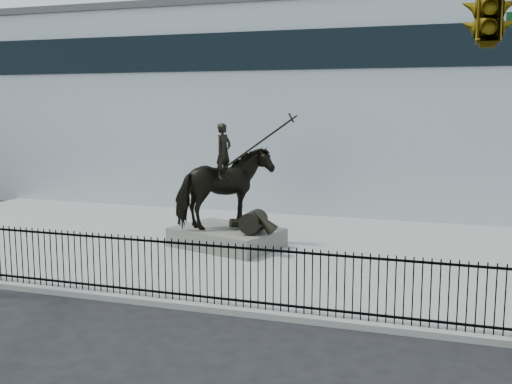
% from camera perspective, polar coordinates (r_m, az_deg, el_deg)
% --- Properties ---
extents(ground, '(120.00, 120.00, 0.00)m').
position_cam_1_polar(ground, '(13.44, -7.41, -12.63)').
color(ground, black).
rests_on(ground, ground).
extents(plaza, '(30.00, 12.00, 0.15)m').
position_cam_1_polar(plaza, '(19.68, 1.41, -5.54)').
color(plaza, gray).
rests_on(plaza, ground).
extents(building, '(44.00, 14.00, 9.00)m').
position_cam_1_polar(building, '(31.78, 8.24, 7.73)').
color(building, silver).
rests_on(building, ground).
extents(picket_fence, '(22.10, 0.10, 1.50)m').
position_cam_1_polar(picket_fence, '(14.23, -5.30, -7.56)').
color(picket_fence, black).
rests_on(picket_fence, plaza).
extents(statue_plinth, '(3.85, 3.17, 0.62)m').
position_cam_1_polar(statue_plinth, '(19.74, -2.81, -4.35)').
color(statue_plinth, '#54534D').
rests_on(statue_plinth, plaza).
extents(equestrian_statue, '(4.07, 3.18, 3.60)m').
position_cam_1_polar(equestrian_statue, '(19.41, -2.70, 0.28)').
color(equestrian_statue, black).
rests_on(equestrian_statue, statue_plinth).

